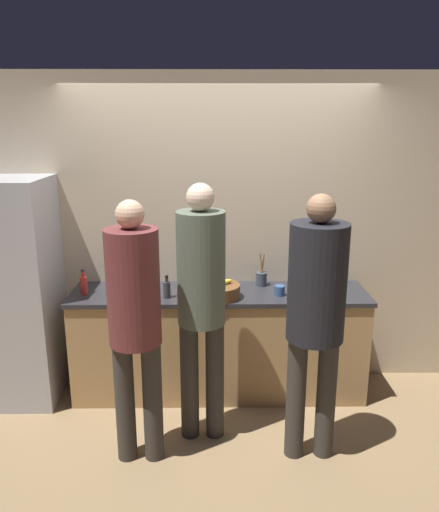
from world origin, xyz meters
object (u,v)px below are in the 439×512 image
(bottle_clear, at_px, (212,275))
(cup_blue, at_px, (280,290))
(refrigerator, at_px, (6,292))
(bottle_red, at_px, (84,284))
(person_left, at_px, (135,313))
(utensil_crock, at_px, (261,278))
(person_center, at_px, (201,294))
(person_right, at_px, (316,305))
(bottle_dark, at_px, (167,289))
(fruit_bowl, at_px, (219,291))

(bottle_clear, xyz_separation_m, cup_blue, (0.53, -0.29, -0.04))
(refrigerator, bearing_deg, bottle_red, -1.08)
(person_left, bearing_deg, utensil_crock, 48.56)
(person_center, height_order, bottle_clear, person_center)
(person_right, distance_m, bottle_dark, 1.24)
(refrigerator, distance_m, person_center, 1.69)
(bottle_red, height_order, bottle_dark, bottle_red)
(fruit_bowl, bearing_deg, bottle_red, 175.06)
(person_center, height_order, utensil_crock, person_center)
(person_left, distance_m, bottle_dark, 0.75)
(person_left, bearing_deg, bottle_dark, 79.47)
(bottle_clear, bearing_deg, cup_blue, -28.48)
(fruit_bowl, distance_m, bottle_red, 1.07)
(utensil_crock, height_order, bottle_red, utensil_crock)
(person_right, relative_size, bottle_dark, 9.79)
(person_center, distance_m, cup_blue, 0.82)
(bottle_clear, height_order, bottle_red, bottle_red)
(refrigerator, xyz_separation_m, fruit_bowl, (1.70, -0.10, 0.04))
(refrigerator, xyz_separation_m, cup_blue, (2.17, -0.06, 0.02))
(refrigerator, relative_size, person_right, 1.00)
(bottle_dark, xyz_separation_m, cup_blue, (0.88, 0.04, -0.03))
(bottle_clear, relative_size, bottle_dark, 1.10)
(refrigerator, height_order, bottle_dark, refrigerator)
(cup_blue, bearing_deg, person_right, -80.35)
(refrigerator, height_order, bottle_clear, refrigerator)
(cup_blue, bearing_deg, bottle_dark, -177.17)
(person_center, bearing_deg, bottle_red, 148.64)
(utensil_crock, bearing_deg, fruit_bowl, -141.22)
(person_right, bearing_deg, bottle_red, 154.41)
(person_center, relative_size, bottle_clear, 9.08)
(person_center, bearing_deg, fruit_bowl, 75.57)
(bottle_dark, distance_m, cup_blue, 0.89)
(fruit_bowl, relative_size, utensil_crock, 1.17)
(bottle_dark, bearing_deg, person_center, -59.95)
(bottle_red, bearing_deg, bottle_dark, -7.91)
(bottle_clear, height_order, bottle_dark, bottle_clear)
(bottle_red, relative_size, cup_blue, 2.53)
(refrigerator, relative_size, bottle_clear, 8.92)
(utensil_crock, bearing_deg, cup_blue, -63.32)
(refrigerator, xyz_separation_m, person_right, (2.30, -0.81, 0.19))
(person_left, bearing_deg, bottle_clear, 65.20)
(person_left, relative_size, person_right, 0.98)
(fruit_bowl, height_order, bottle_red, bottle_red)
(utensil_crock, distance_m, cup_blue, 0.27)
(fruit_bowl, distance_m, cup_blue, 0.48)
(utensil_crock, height_order, cup_blue, utensil_crock)
(utensil_crock, relative_size, bottle_clear, 1.40)
(bottle_red, bearing_deg, fruit_bowl, -4.94)
(bottle_clear, xyz_separation_m, bottle_red, (-1.02, -0.24, 0.00))
(person_left, height_order, person_right, person_right)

